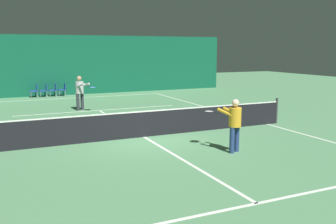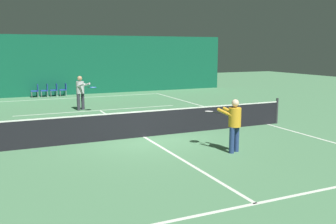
{
  "view_description": "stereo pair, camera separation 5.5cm",
  "coord_description": "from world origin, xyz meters",
  "px_view_note": "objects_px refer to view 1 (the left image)",
  "views": [
    {
      "loc": [
        -4.63,
        -12.18,
        3.1
      ],
      "look_at": [
        0.71,
        -0.5,
        0.93
      ],
      "focal_mm": 40.0,
      "sensor_mm": 36.0,
      "label": 1
    },
    {
      "loc": [
        -4.58,
        -12.2,
        3.1
      ],
      "look_at": [
        0.71,
        -0.5,
        0.93
      ],
      "focal_mm": 40.0,
      "sensor_mm": 36.0,
      "label": 2
    }
  ],
  "objects_px": {
    "tennis_net": "(144,123)",
    "courtside_chair_0": "(35,90)",
    "player_far": "(80,90)",
    "player_near": "(234,121)",
    "courtside_chair_2": "(54,89)",
    "courtside_chair_1": "(44,90)",
    "courtside_chair_3": "(63,89)"
  },
  "relations": [
    {
      "from": "tennis_net",
      "to": "courtside_chair_0",
      "type": "bearing_deg",
      "value": 100.59
    },
    {
      "from": "courtside_chair_0",
      "to": "player_far",
      "type": "bearing_deg",
      "value": 14.54
    },
    {
      "from": "player_near",
      "to": "courtside_chair_2",
      "type": "bearing_deg",
      "value": -10.85
    },
    {
      "from": "tennis_net",
      "to": "player_near",
      "type": "distance_m",
      "value": 3.47
    },
    {
      "from": "courtside_chair_1",
      "to": "tennis_net",
      "type": "bearing_deg",
      "value": 8.09
    },
    {
      "from": "player_far",
      "to": "courtside_chair_1",
      "type": "xyz_separation_m",
      "value": [
        -1.05,
        6.32,
        -0.53
      ]
    },
    {
      "from": "player_far",
      "to": "courtside_chair_2",
      "type": "height_order",
      "value": "player_far"
    },
    {
      "from": "player_near",
      "to": "courtside_chair_3",
      "type": "bearing_deg",
      "value": -12.89
    },
    {
      "from": "tennis_net",
      "to": "courtside_chair_1",
      "type": "relative_size",
      "value": 14.29
    },
    {
      "from": "courtside_chair_2",
      "to": "courtside_chair_1",
      "type": "bearing_deg",
      "value": -90.0
    },
    {
      "from": "courtside_chair_2",
      "to": "courtside_chair_3",
      "type": "bearing_deg",
      "value": 90.0
    },
    {
      "from": "player_near",
      "to": "player_far",
      "type": "distance_m",
      "value": 10.18
    },
    {
      "from": "player_near",
      "to": "courtside_chair_1",
      "type": "distance_m",
      "value": 16.58
    },
    {
      "from": "courtside_chair_0",
      "to": "courtside_chair_1",
      "type": "distance_m",
      "value": 0.59
    },
    {
      "from": "tennis_net",
      "to": "courtside_chair_3",
      "type": "height_order",
      "value": "tennis_net"
    },
    {
      "from": "tennis_net",
      "to": "player_far",
      "type": "bearing_deg",
      "value": 96.87
    },
    {
      "from": "player_near",
      "to": "player_far",
      "type": "xyz_separation_m",
      "value": [
        -2.59,
        9.84,
        0.07
      ]
    },
    {
      "from": "tennis_net",
      "to": "courtside_chair_0",
      "type": "xyz_separation_m",
      "value": [
        -2.47,
        13.2,
        -0.03
      ]
    },
    {
      "from": "player_near",
      "to": "player_far",
      "type": "height_order",
      "value": "player_far"
    },
    {
      "from": "courtside_chair_0",
      "to": "courtside_chair_3",
      "type": "xyz_separation_m",
      "value": [
        1.77,
        0.0,
        0.0
      ]
    },
    {
      "from": "courtside_chair_2",
      "to": "courtside_chair_0",
      "type": "bearing_deg",
      "value": -90.0
    },
    {
      "from": "player_far",
      "to": "courtside_chair_0",
      "type": "height_order",
      "value": "player_far"
    },
    {
      "from": "tennis_net",
      "to": "courtside_chair_1",
      "type": "distance_m",
      "value": 13.34
    },
    {
      "from": "courtside_chair_2",
      "to": "courtside_chair_3",
      "type": "xyz_separation_m",
      "value": [
        0.59,
        0.0,
        0.0
      ]
    },
    {
      "from": "courtside_chair_0",
      "to": "tennis_net",
      "type": "bearing_deg",
      "value": 10.59
    },
    {
      "from": "player_near",
      "to": "courtside_chair_3",
      "type": "distance_m",
      "value": 16.36
    },
    {
      "from": "player_near",
      "to": "courtside_chair_3",
      "type": "height_order",
      "value": "player_near"
    },
    {
      "from": "player_far",
      "to": "courtside_chair_2",
      "type": "distance_m",
      "value": 6.36
    },
    {
      "from": "courtside_chair_3",
      "to": "courtside_chair_2",
      "type": "bearing_deg",
      "value": -90.0
    },
    {
      "from": "courtside_chair_3",
      "to": "player_near",
      "type": "bearing_deg",
      "value": 8.64
    },
    {
      "from": "courtside_chair_2",
      "to": "courtside_chair_3",
      "type": "relative_size",
      "value": 1.0
    },
    {
      "from": "tennis_net",
      "to": "courtside_chair_3",
      "type": "relative_size",
      "value": 14.29
    }
  ]
}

